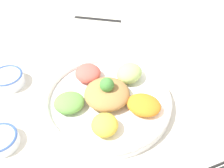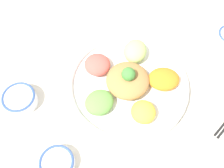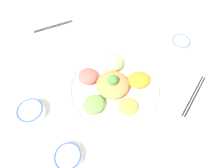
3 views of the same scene
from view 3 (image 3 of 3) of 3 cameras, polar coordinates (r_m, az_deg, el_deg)
name	(u,v)px [view 3 (image 3 of 3)]	position (r m, az deg, el deg)	size (l,w,h in m)	color
ground_plane	(109,83)	(0.78, -0.95, 0.24)	(2.40, 2.40, 0.00)	silver
salad_platter	(113,87)	(0.75, 0.21, -0.84)	(0.37, 0.37, 0.10)	white
rice_bowl_blue	(68,157)	(0.68, -13.19, -20.77)	(0.09, 0.09, 0.03)	white
sauce_bowl_dark	(180,44)	(0.93, 20.05, 11.48)	(0.09, 0.09, 0.05)	white
rice_bowl_plain	(31,111)	(0.77, -23.41, -7.67)	(0.10, 0.10, 0.04)	white
chopsticks_pair_near	(194,95)	(0.82, 23.81, -3.18)	(0.22, 0.02, 0.01)	black
chopsticks_pair_far	(53,26)	(1.04, -17.45, 16.52)	(0.18, 0.13, 0.01)	black
serving_spoon_main	(117,18)	(1.04, 1.39, 19.48)	(0.13, 0.05, 0.01)	silver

